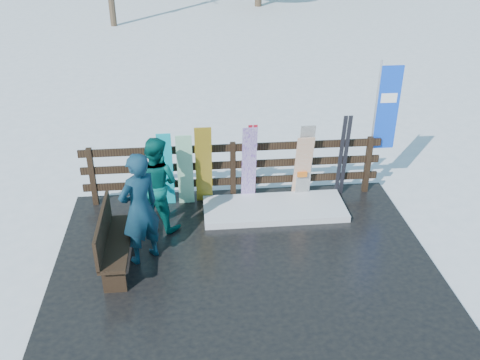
{
  "coord_description": "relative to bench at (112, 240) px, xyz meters",
  "views": [
    {
      "loc": [
        -0.73,
        -6.7,
        5.28
      ],
      "look_at": [
        0.02,
        1.0,
        1.1
      ],
      "focal_mm": 40.0,
      "sensor_mm": 36.0,
      "label": 1
    }
  ],
  "objects": [
    {
      "name": "person_back",
      "position": [
        0.66,
        1.13,
        0.33
      ],
      "size": [
        1.03,
        0.96,
        1.68
      ],
      "primitive_type": "imported",
      "rotation": [
        0.0,
        0.0,
        2.62
      ],
      "color": "#05534C",
      "rests_on": "deck"
    },
    {
      "name": "ground",
      "position": [
        2.04,
        -0.21,
        -0.6
      ],
      "size": [
        700.0,
        700.0,
        0.0
      ],
      "primitive_type": "plane",
      "color": "white",
      "rests_on": "ground"
    },
    {
      "name": "snowboard_0",
      "position": [
        0.8,
        1.77,
        0.25
      ],
      "size": [
        0.26,
        0.26,
        1.53
      ],
      "primitive_type": "cube",
      "rotation": [
        0.16,
        0.0,
        0.0
      ],
      "color": "#0DAEC0",
      "rests_on": "deck"
    },
    {
      "name": "ski_pair_b",
      "position": [
        4.09,
        1.84,
        0.33
      ],
      "size": [
        0.17,
        0.19,
        1.69
      ],
      "color": "black",
      "rests_on": "deck"
    },
    {
      "name": "deck",
      "position": [
        2.04,
        -0.21,
        -0.56
      ],
      "size": [
        6.0,
        5.0,
        0.08
      ],
      "primitive_type": "cube",
      "color": "black",
      "rests_on": "ground"
    },
    {
      "name": "person_front",
      "position": [
        0.45,
        0.18,
        0.42
      ],
      "size": [
        0.81,
        0.77,
        1.86
      ],
      "primitive_type": "imported",
      "rotation": [
        0.0,
        0.0,
        3.8
      ],
      "color": "#0F3C48",
      "rests_on": "deck"
    },
    {
      "name": "snowboard_4",
      "position": [
        3.35,
        1.77,
        0.27
      ],
      "size": [
        0.27,
        0.22,
        1.56
      ],
      "primitive_type": "cube",
      "rotation": [
        0.13,
        0.0,
        0.0
      ],
      "color": "black",
      "rests_on": "deck"
    },
    {
      "name": "snowboard_2",
      "position": [
        1.48,
        1.77,
        0.3
      ],
      "size": [
        0.3,
        0.36,
        1.64
      ],
      "primitive_type": "cube",
      "rotation": [
        0.2,
        0.0,
        0.0
      ],
      "color": "yellow",
      "rests_on": "deck"
    },
    {
      "name": "snowboard_3",
      "position": [
        2.31,
        1.77,
        0.28
      ],
      "size": [
        0.26,
        0.31,
        1.59
      ],
      "primitive_type": "cube",
      "rotation": [
        0.18,
        0.0,
        0.0
      ],
      "color": "silver",
      "rests_on": "deck"
    },
    {
      "name": "ski_pair_a",
      "position": [
        2.37,
        1.84,
        0.28
      ],
      "size": [
        0.16,
        0.23,
        1.59
      ],
      "color": "#B41627",
      "rests_on": "deck"
    },
    {
      "name": "snow_patch",
      "position": [
        2.75,
        1.39,
        -0.46
      ],
      "size": [
        2.59,
        1.0,
        0.12
      ],
      "primitive_type": "cube",
      "color": "white",
      "rests_on": "deck"
    },
    {
      "name": "fence",
      "position": [
        2.04,
        1.99,
        0.14
      ],
      "size": [
        5.6,
        0.1,
        1.15
      ],
      "color": "black",
      "rests_on": "deck"
    },
    {
      "name": "snowboard_1",
      "position": [
        1.14,
        1.77,
        0.22
      ],
      "size": [
        0.29,
        0.24,
        1.47
      ],
      "primitive_type": "cube",
      "rotation": [
        0.14,
        0.0,
        0.0
      ],
      "color": "white",
      "rests_on": "deck"
    },
    {
      "name": "bench",
      "position": [
        0.0,
        0.0,
        0.0
      ],
      "size": [
        0.4,
        1.5,
        0.97
      ],
      "color": "black",
      "rests_on": "deck"
    },
    {
      "name": "rental_flag",
      "position": [
        4.84,
        2.04,
        1.09
      ],
      "size": [
        0.45,
        0.04,
        2.6
      ],
      "color": "silver",
      "rests_on": "deck"
    },
    {
      "name": "snowboard_5",
      "position": [
        3.32,
        1.77,
        0.17
      ],
      "size": [
        0.31,
        0.36,
        1.37
      ],
      "primitive_type": "cube",
      "rotation": [
        0.24,
        0.0,
        0.0
      ],
      "color": "silver",
      "rests_on": "deck"
    }
  ]
}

